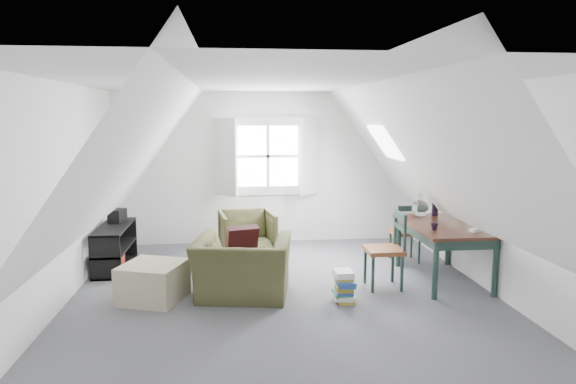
{
  "coord_description": "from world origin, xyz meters",
  "views": [
    {
      "loc": [
        -0.6,
        -5.71,
        2.14
      ],
      "look_at": [
        0.1,
        0.6,
        1.17
      ],
      "focal_mm": 32.0,
      "sensor_mm": 36.0,
      "label": 1
    }
  ],
  "objects": [
    {
      "name": "floor",
      "position": [
        0.0,
        0.0,
        0.0
      ],
      "size": [
        5.5,
        5.5,
        0.0
      ],
      "primitive_type": "plane",
      "color": "#525257",
      "rests_on": "ground"
    },
    {
      "name": "ceiling",
      "position": [
        0.0,
        0.0,
        2.5
      ],
      "size": [
        5.5,
        5.5,
        0.0
      ],
      "primitive_type": "plane",
      "rotation": [
        3.14,
        0.0,
        0.0
      ],
      "color": "white",
      "rests_on": "wall_back"
    },
    {
      "name": "wall_back",
      "position": [
        0.0,
        2.75,
        1.25
      ],
      "size": [
        5.0,
        0.0,
        5.0
      ],
      "primitive_type": "plane",
      "rotation": [
        1.57,
        0.0,
        0.0
      ],
      "color": "white",
      "rests_on": "ground"
    },
    {
      "name": "wall_front",
      "position": [
        0.0,
        -2.75,
        1.25
      ],
      "size": [
        5.0,
        0.0,
        5.0
      ],
      "primitive_type": "plane",
      "rotation": [
        -1.57,
        0.0,
        0.0
      ],
      "color": "white",
      "rests_on": "ground"
    },
    {
      "name": "wall_left",
      "position": [
        -2.5,
        0.0,
        1.25
      ],
      "size": [
        0.0,
        5.5,
        5.5
      ],
      "primitive_type": "plane",
      "rotation": [
        1.57,
        0.0,
        1.57
      ],
      "color": "white",
      "rests_on": "ground"
    },
    {
      "name": "wall_right",
      "position": [
        2.5,
        0.0,
        1.25
      ],
      "size": [
        0.0,
        5.5,
        5.5
      ],
      "primitive_type": "plane",
      "rotation": [
        1.57,
        0.0,
        -1.57
      ],
      "color": "white",
      "rests_on": "ground"
    },
    {
      "name": "slope_left",
      "position": [
        -1.55,
        0.0,
        1.78
      ],
      "size": [
        3.19,
        5.5,
        4.48
      ],
      "primitive_type": "plane",
      "rotation": [
        0.0,
        2.19,
        0.0
      ],
      "color": "white",
      "rests_on": "wall_left"
    },
    {
      "name": "slope_right",
      "position": [
        1.55,
        0.0,
        1.78
      ],
      "size": [
        3.19,
        5.5,
        4.48
      ],
      "primitive_type": "plane",
      "rotation": [
        0.0,
        -2.19,
        0.0
      ],
      "color": "white",
      "rests_on": "wall_right"
    },
    {
      "name": "dormer_window",
      "position": [
        0.0,
        2.68,
        1.45
      ],
      "size": [
        1.71,
        0.35,
        1.3
      ],
      "color": "white",
      "rests_on": "wall_back"
    },
    {
      "name": "skylight",
      "position": [
        1.55,
        1.3,
        1.75
      ],
      "size": [
        0.35,
        0.75,
        0.47
      ],
      "primitive_type": "cube",
      "rotation": [
        0.0,
        0.95,
        0.0
      ],
      "color": "white",
      "rests_on": "slope_right"
    },
    {
      "name": "armchair_near",
      "position": [
        -0.49,
        0.13,
        0.0
      ],
      "size": [
        1.24,
        1.13,
        0.71
      ],
      "primitive_type": "imported",
      "rotation": [
        0.0,
        0.0,
        2.96
      ],
      "color": "#414120",
      "rests_on": "floor"
    },
    {
      "name": "armchair_far",
      "position": [
        -0.38,
        1.72,
        0.0
      ],
      "size": [
        0.87,
        0.89,
        0.72
      ],
      "primitive_type": "imported",
      "rotation": [
        0.0,
        0.0,
        0.14
      ],
      "color": "#414120",
      "rests_on": "floor"
    },
    {
      "name": "throw_pillow",
      "position": [
        -0.49,
        0.28,
        0.64
      ],
      "size": [
        0.42,
        0.31,
        0.39
      ],
      "primitive_type": "cube",
      "rotation": [
        0.31,
        0.0,
        0.27
      ],
      "color": "#360E13",
      "rests_on": "armchair_near"
    },
    {
      "name": "ottoman",
      "position": [
        -1.52,
        0.13,
        0.22
      ],
      "size": [
        0.83,
        0.83,
        0.43
      ],
      "primitive_type": "cube",
      "rotation": [
        0.0,
        0.0,
        -0.35
      ],
      "color": "tan",
      "rests_on": "floor"
    },
    {
      "name": "dining_table",
      "position": [
        2.1,
        0.45,
        0.64
      ],
      "size": [
        0.89,
        1.48,
        0.74
      ],
      "rotation": [
        0.0,
        0.0,
        -0.04
      ],
      "color": "#35170D",
      "rests_on": "floor"
    },
    {
      "name": "demijohn",
      "position": [
        1.95,
        0.9,
        0.87
      ],
      "size": [
        0.23,
        0.23,
        0.32
      ],
      "rotation": [
        0.0,
        0.0,
        -0.16
      ],
      "color": "silver",
      "rests_on": "dining_table"
    },
    {
      "name": "vase_twigs",
      "position": [
        2.2,
        1.0,
        0.89
      ],
      "size": [
        0.09,
        0.1,
        0.69
      ],
      "rotation": [
        0.0,
        0.0,
        -0.08
      ],
      "color": "black",
      "rests_on": "dining_table"
    },
    {
      "name": "cup",
      "position": [
        1.85,
        0.15,
        0.74
      ],
      "size": [
        0.11,
        0.11,
        0.08
      ],
      "primitive_type": "imported",
      "rotation": [
        0.0,
        0.0,
        -0.24
      ],
      "color": "black",
      "rests_on": "dining_table"
    },
    {
      "name": "paper_box",
      "position": [
        2.3,
        0.0,
        0.76
      ],
      "size": [
        0.14,
        0.11,
        0.04
      ],
      "primitive_type": "cube",
      "rotation": [
        0.0,
        0.0,
        0.22
      ],
      "color": "white",
      "rests_on": "dining_table"
    },
    {
      "name": "dining_chair_far",
      "position": [
        1.91,
        1.33,
        0.45
      ],
      "size": [
        0.4,
        0.4,
        0.86
      ],
      "rotation": [
        0.0,
        0.0,
        3.01
      ],
      "color": "brown",
      "rests_on": "floor"
    },
    {
      "name": "dining_chair_near",
      "position": [
        1.29,
        0.26,
        0.49
      ],
      "size": [
        0.44,
        0.44,
        0.95
      ],
      "rotation": [
        0.0,
        0.0,
        -1.54
      ],
      "color": "brown",
      "rests_on": "floor"
    },
    {
      "name": "media_shelf",
      "position": [
        -2.24,
        1.44,
        0.27
      ],
      "size": [
        0.39,
        1.17,
        0.6
      ],
      "rotation": [
        0.0,
        0.0,
        0.06
      ],
      "color": "black",
      "rests_on": "floor"
    },
    {
      "name": "electronics_box",
      "position": [
        -2.24,
        1.73,
        0.69
      ],
      "size": [
        0.24,
        0.29,
        0.2
      ],
      "primitive_type": "cube",
      "rotation": [
        0.0,
        0.0,
        -0.27
      ],
      "color": "black",
      "rests_on": "media_shelf"
    },
    {
      "name": "magazine_stack",
      "position": [
        0.67,
        -0.17,
        0.18
      ],
      "size": [
        0.27,
        0.32,
        0.36
      ],
      "rotation": [
        0.0,
        0.0,
        0.19
      ],
      "color": "#B29933",
      "rests_on": "floor"
    }
  ]
}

